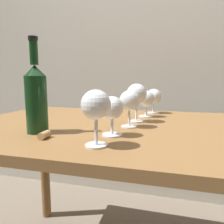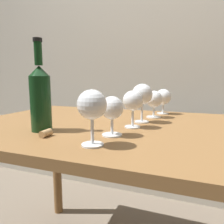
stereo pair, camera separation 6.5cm
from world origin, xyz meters
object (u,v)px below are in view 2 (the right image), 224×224
wine_glass_amber (92,106)px  cork (46,133)px  wine_glass_cabernet (112,109)px  wine_glass_merlot (133,102)px  wine_glass_empty (142,95)px  wine_glass_chardonnay (163,97)px  wine_bottle (40,96)px  wine_glass_white (154,100)px

wine_glass_amber → cork: 0.20m
wine_glass_cabernet → wine_glass_merlot: wine_glass_merlot is taller
wine_glass_merlot → wine_glass_cabernet: bearing=-103.1°
wine_glass_cabernet → wine_glass_empty: bearing=80.0°
wine_glass_cabernet → wine_glass_chardonnay: wine_glass_chardonnay is taller
wine_glass_merlot → cork: bearing=-135.2°
wine_glass_empty → cork: bearing=-125.4°
cork → wine_glass_chardonnay: bearing=63.8°
wine_glass_amber → cork: size_ratio=3.58×
cork → wine_bottle: bearing=136.3°
wine_glass_amber → wine_glass_white: 0.49m
wine_glass_white → wine_glass_amber: bearing=-99.6°
wine_glass_merlot → wine_glass_chardonnay: (0.07, 0.36, -0.01)m
wine_glass_amber → wine_glass_merlot: size_ratio=1.10×
cork → wine_glass_merlot: bearing=44.8°
wine_glass_white → wine_bottle: (-0.32, -0.39, 0.04)m
wine_glass_merlot → wine_glass_empty: (0.01, 0.11, 0.02)m
wine_glass_cabernet → wine_glass_white: (0.07, 0.37, -0.00)m
wine_glass_cabernet → wine_glass_empty: 0.24m
wine_glass_merlot → cork: (-0.22, -0.22, -0.08)m
wine_glass_cabernet → wine_glass_white: size_ratio=1.00×
cork → wine_glass_amber: bearing=-9.8°
wine_glass_cabernet → cork: wine_glass_cabernet is taller
wine_glass_cabernet → cork: 0.22m
wine_glass_cabernet → wine_bottle: bearing=-174.7°
wine_glass_cabernet → wine_bottle: 0.25m
wine_glass_cabernet → wine_glass_empty: size_ratio=0.78×
wine_glass_chardonnay → cork: bearing=-116.2°
wine_glass_empty → wine_glass_white: 0.14m
wine_glass_chardonnay → wine_glass_cabernet: bearing=-101.0°
wine_glass_amber → wine_glass_chardonnay: size_ratio=1.17×
wine_glass_chardonnay → wine_glass_empty: bearing=-102.0°
wine_glass_empty → wine_glass_chardonnay: (0.05, 0.25, -0.03)m
wine_glass_cabernet → wine_glass_merlot: size_ratio=0.91×
wine_glass_merlot → wine_glass_white: wine_glass_merlot is taller
wine_bottle → wine_glass_amber: bearing=-20.9°
wine_glass_amber → wine_glass_empty: bearing=81.1°
wine_glass_empty → wine_glass_chardonnay: size_ratio=1.24×
wine_glass_amber → wine_glass_chardonnay: (0.11, 0.61, -0.02)m
wine_glass_chardonnay → wine_bottle: 0.62m
wine_glass_empty → wine_bottle: (-0.29, -0.26, 0.01)m
wine_glass_amber → wine_bottle: wine_bottle is taller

